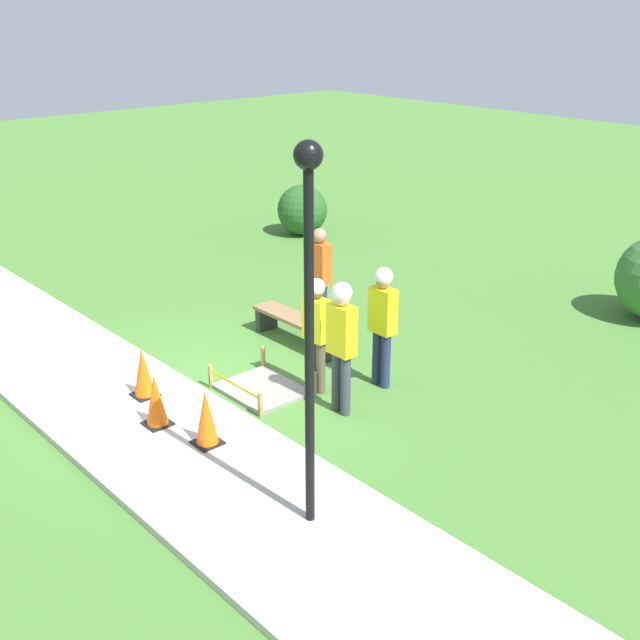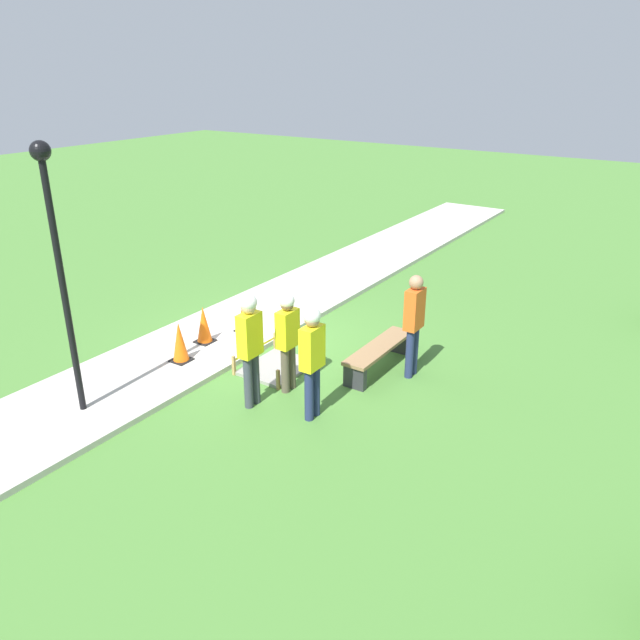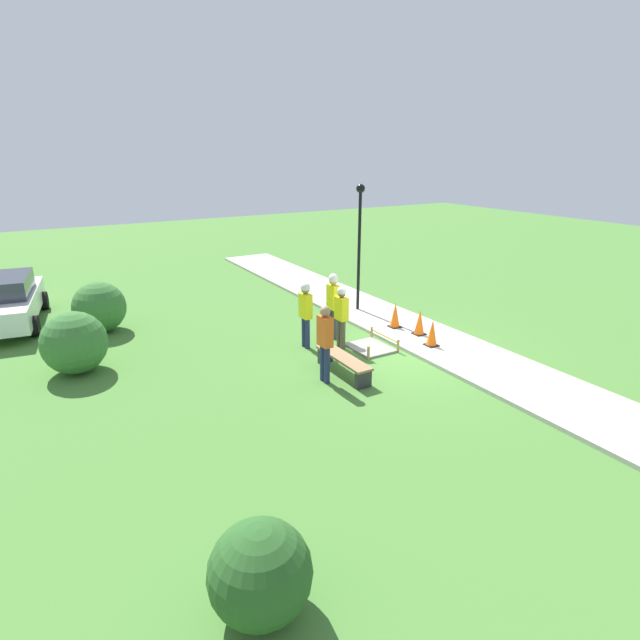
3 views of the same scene
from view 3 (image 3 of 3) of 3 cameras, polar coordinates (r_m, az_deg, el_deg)
ground_plane at (r=13.63m, az=9.89°, el=-3.73°), size 60.00×60.00×0.00m
sidewalk at (r=14.34m, az=13.41°, el=-2.61°), size 28.00×2.29×0.10m
wet_concrete_patch at (r=13.77m, az=5.73°, el=-3.13°), size 1.25×1.03×0.37m
traffic_cone_near_patch at (r=13.88m, az=12.70°, el=-1.43°), size 0.34×0.34×0.74m
traffic_cone_far_patch at (r=14.66m, az=11.32°, el=-0.26°), size 0.34×0.34×0.73m
traffic_cone_sidewalk_edge at (r=15.14m, az=8.59°, el=0.55°), size 0.34×0.34×0.76m
park_bench at (r=12.08m, az=2.68°, el=-4.76°), size 1.88×0.44×0.46m
worker_supervisor at (r=13.47m, az=2.46°, el=0.93°), size 0.40×0.25×1.73m
worker_assistant at (r=13.46m, az=-1.67°, el=1.29°), size 0.40×0.27×1.84m
worker_trainee at (r=14.12m, az=1.52°, el=2.35°), size 0.40×0.28×1.91m
bystander_in_orange_shirt at (r=11.42m, az=0.58°, el=-2.19°), size 0.40×0.24×1.86m
lamppost_near at (r=16.26m, az=4.54°, el=10.23°), size 0.28×0.28×4.08m
parked_car_white at (r=18.14m, az=-32.48°, el=1.86°), size 4.76×2.50×1.55m
shrub_rounded_near at (r=13.40m, az=-26.28°, el=-2.35°), size 1.54×1.54×1.54m
shrub_rounded_mid at (r=16.16m, az=-23.91°, el=1.36°), size 1.52×1.52×1.52m
shrub_rounded_far at (r=6.39m, az=-6.86°, el=-26.73°), size 1.22×1.22×1.22m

